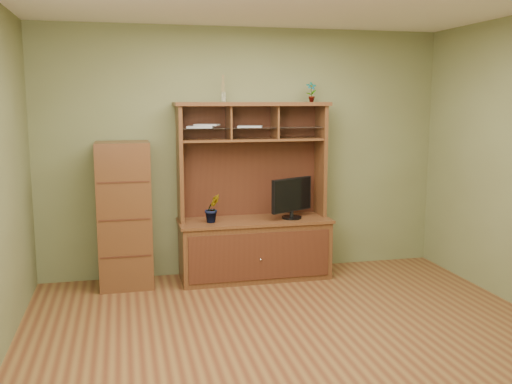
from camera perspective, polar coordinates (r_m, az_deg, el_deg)
name	(u,v)px	position (r m, az deg, el deg)	size (l,w,h in m)	color
room	(300,175)	(4.41, 4.39, 1.73)	(4.54, 4.04, 2.74)	#582D19
media_hutch	(254,230)	(6.21, -0.22, -3.84)	(1.66, 0.61, 1.90)	#4A2415
monitor	(292,197)	(6.16, 3.60, -0.53)	(0.51, 0.31, 0.44)	black
orchid_plant	(212,208)	(5.99, -4.38, -1.64)	(0.16, 0.13, 0.30)	#29551D
top_plant	(311,92)	(6.31, 5.55, 9.93)	(0.11, 0.08, 0.22)	#325C20
reed_diffuser	(223,91)	(6.07, -3.30, 10.02)	(0.06, 0.06, 0.28)	silver
magazines	(219,126)	(6.06, -3.74, 6.59)	(0.84, 0.27, 0.04)	#BBBBC1
side_cabinet	(125,215)	(6.02, -13.01, -2.25)	(0.54, 0.49, 1.50)	#4A2415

